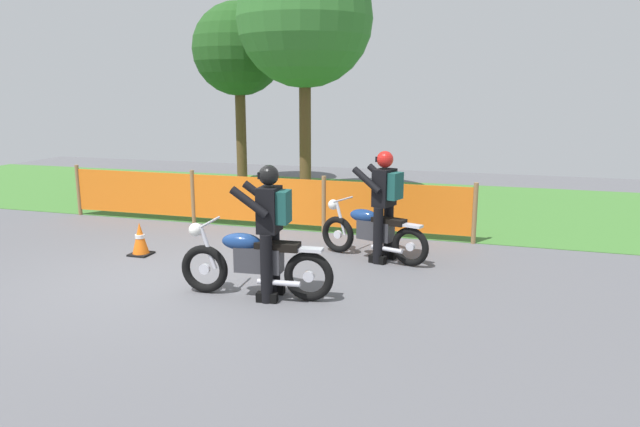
# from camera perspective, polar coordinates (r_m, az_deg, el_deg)

# --- Properties ---
(ground) EXTENTS (24.00, 24.00, 0.02)m
(ground) POSITION_cam_1_polar(r_m,az_deg,el_deg) (8.45, -14.70, -6.22)
(ground) COLOR #5B5B60
(grass_verge) EXTENTS (24.00, 6.28, 0.01)m
(grass_verge) POSITION_cam_1_polar(r_m,az_deg,el_deg) (14.05, -1.20, 1.50)
(grass_verge) COLOR #427A33
(grass_verge) RESTS_ON ground
(barrier_fence) EXTENTS (8.08, 0.08, 1.05)m
(barrier_fence) POSITION_cam_1_polar(r_m,az_deg,el_deg) (11.06, -6.26, 1.35)
(barrier_fence) COLOR olive
(barrier_fence) RESTS_ON ground
(tree_leftmost) EXTENTS (2.46, 2.46, 4.86)m
(tree_leftmost) POSITION_cam_1_polar(r_m,az_deg,el_deg) (16.25, -7.94, 15.53)
(tree_leftmost) COLOR brown
(tree_leftmost) RESTS_ON ground
(tree_near_left) EXTENTS (3.15, 3.15, 5.75)m
(tree_near_left) POSITION_cam_1_polar(r_m,az_deg,el_deg) (14.13, -1.52, 18.45)
(tree_near_left) COLOR brown
(tree_near_left) RESTS_ON ground
(motorcycle_lead) EXTENTS (1.82, 0.79, 0.89)m
(motorcycle_lead) POSITION_cam_1_polar(r_m,az_deg,el_deg) (9.03, 5.11, -1.78)
(motorcycle_lead) COLOR black
(motorcycle_lead) RESTS_ON ground
(motorcycle_trailing) EXTENTS (2.02, 0.59, 0.95)m
(motorcycle_trailing) POSITION_cam_1_polar(r_m,az_deg,el_deg) (7.40, -6.44, -4.68)
(motorcycle_trailing) COLOR black
(motorcycle_trailing) RESTS_ON ground
(rider_lead) EXTENTS (0.77, 0.66, 1.69)m
(rider_lead) POSITION_cam_1_polar(r_m,az_deg,el_deg) (8.82, 6.33, 1.32)
(rider_lead) COLOR black
(rider_lead) RESTS_ON ground
(rider_trailing) EXTENTS (0.70, 0.57, 1.69)m
(rider_trailing) POSITION_cam_1_polar(r_m,az_deg,el_deg) (7.21, -4.88, -1.08)
(rider_trailing) COLOR black
(rider_trailing) RESTS_ON ground
(traffic_cone) EXTENTS (0.32, 0.32, 0.53)m
(traffic_cone) POSITION_cam_1_polar(r_m,az_deg,el_deg) (9.67, -17.18, -2.40)
(traffic_cone) COLOR black
(traffic_cone) RESTS_ON ground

